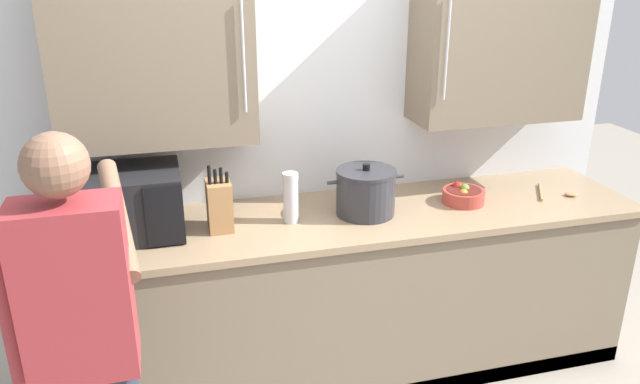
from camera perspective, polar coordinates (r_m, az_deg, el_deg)
The scene contains 9 objects.
back_wall_tiled at distance 3.15m, azimuth 0.93°, elevation 10.58°, with size 3.25×0.44×2.89m.
counter_unit at distance 3.25m, azimuth 2.37°, elevation -9.44°, with size 2.97×0.69×0.91m.
microwave_oven at distance 2.91m, azimuth -18.90°, elevation -1.21°, with size 0.59×0.80×0.30m.
stock_pot at distance 3.01m, azimuth 4.22°, elevation 0.01°, with size 0.39×0.29×0.26m.
wooden_spoon at distance 3.50m, azimuth 20.83°, elevation -0.09°, with size 0.24×0.22×0.02m.
knife_block at distance 2.87m, azimuth -9.25°, elevation -1.19°, with size 0.11×0.15×0.32m.
fruit_bowl at distance 3.25m, azimuth 13.06°, elevation -0.26°, with size 0.21×0.21×0.10m.
thermos_flask at distance 2.91m, azimuth -2.72°, elevation -0.50°, with size 0.08×0.08×0.25m.
person_figure at distance 2.21m, azimuth -21.14°, elevation -11.42°, with size 0.44×0.63×1.62m.
Camera 1 is at (-0.85, -1.78, 2.11)m, focal length 34.74 mm.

